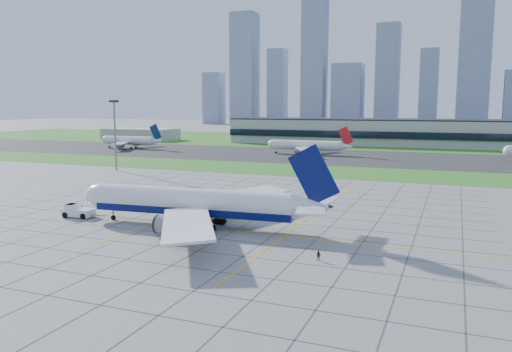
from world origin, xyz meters
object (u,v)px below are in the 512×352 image
Objects in this scene: light_mast at (115,126)px; crew_near at (82,210)px; airliner at (195,203)px; distant_jet_1 at (307,145)px; pushback_tug at (77,211)px; crew_far at (319,256)px; distant_jet_0 at (130,140)px.

light_mast is 78.45m from crew_near.
airliner is 1.26× the size of distant_jet_1.
light_mast is 81.47m from pushback_tug.
pushback_tug is 5.41× the size of crew_near.
airliner is at bearing -82.18° from distant_jet_1.
pushback_tug is 56.51m from crew_far.
distant_jet_1 is at bearing 20.86° from crew_near.
airliner is 31.19m from crew_far.
distant_jet_1 reaches higher than pushback_tug.
crew_near is at bearing -92.96° from distant_jet_1.
airliner is 152.21m from distant_jet_1.
pushback_tug is (-27.26, -2.11, -3.36)m from airliner.
airliner is 1.26× the size of distant_jet_0.
airliner reaches higher than crew_near.
crew_far is 220.79m from distant_jet_0.
pushback_tug is at bearing -92.45° from distant_jet_1.
crew_near is 0.04× the size of distant_jet_0.
crew_far is 0.04× the size of distant_jet_1.
crew_far is at bearing -38.90° from light_mast.
light_mast is at bearing 116.94° from pushback_tug.
light_mast is at bearing 55.85° from crew_near.
light_mast is 96.43m from airliner.
light_mast is 98.37m from distant_jet_1.
pushback_tug is at bearing 179.73° from airliner.
airliner is at bearing 166.70° from crew_far.
distant_jet_1 is at bearing 93.11° from airliner.
pushback_tug is at bearing -58.35° from light_mast.
light_mast is at bearing -57.01° from distant_jet_0.
crew_far is (56.73, -13.48, -0.11)m from crew_near.
crew_near is (40.81, -65.24, -15.27)m from light_mast.
airliner is 28.72m from crew_near.
airliner is 27.55m from pushback_tug.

